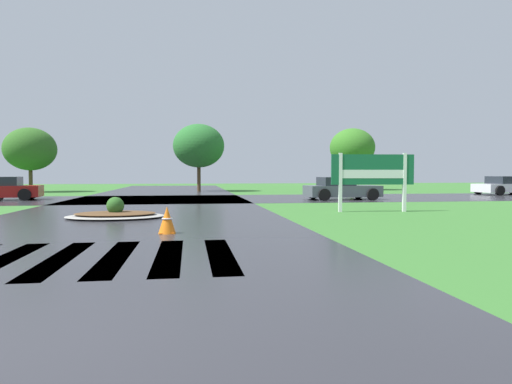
# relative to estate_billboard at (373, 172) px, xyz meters

# --- Properties ---
(asphalt_roadway) EXTENTS (9.52, 80.00, 0.01)m
(asphalt_roadway) POSITION_rel_estate_billboard_xyz_m (-8.49, -2.71, -1.48)
(asphalt_roadway) COLOR #2B2B30
(asphalt_roadway) RESTS_ON ground
(asphalt_cross_road) EXTENTS (90.00, 8.57, 0.01)m
(asphalt_cross_road) POSITION_rel_estate_billboard_xyz_m (-8.49, 9.49, -1.48)
(asphalt_cross_road) COLOR #2B2B30
(asphalt_cross_road) RESTS_ON ground
(crosswalk_stripes) EXTENTS (4.95, 3.55, 0.01)m
(crosswalk_stripes) POSITION_rel_estate_billboard_xyz_m (-8.49, -8.13, -1.48)
(crosswalk_stripes) COLOR white
(crosswalk_stripes) RESTS_ON ground
(estate_billboard) EXTENTS (3.12, 0.35, 2.20)m
(estate_billboard) POSITION_rel_estate_billboard_xyz_m (0.00, 0.00, 0.00)
(estate_billboard) COLOR white
(estate_billboard) RESTS_ON ground
(median_island) EXTENTS (3.12, 2.24, 0.68)m
(median_island) POSITION_rel_estate_billboard_xyz_m (-9.15, -1.05, -1.35)
(median_island) COLOR #9E9B93
(median_island) RESTS_ON ground
(car_blue_compact) EXTENTS (4.32, 2.50, 1.24)m
(car_blue_compact) POSITION_rel_estate_billboard_xyz_m (14.42, 11.74, -0.91)
(car_blue_compact) COLOR silver
(car_blue_compact) RESTS_ON ground
(car_white_sedan) EXTENTS (4.28, 2.53, 1.25)m
(car_white_sedan) POSITION_rel_estate_billboard_xyz_m (-16.79, 9.83, -0.90)
(car_white_sedan) COLOR maroon
(car_white_sedan) RESTS_ON ground
(car_silver_hatch) EXTENTS (4.01, 2.27, 1.23)m
(car_silver_hatch) POSITION_rel_estate_billboard_xyz_m (1.44, 7.79, -0.91)
(car_silver_hatch) COLOR #4C545B
(car_silver_hatch) RESTS_ON ground
(traffic_cone) EXTENTS (0.42, 0.42, 0.66)m
(traffic_cone) POSITION_rel_estate_billboard_xyz_m (-7.31, -5.14, -1.16)
(traffic_cone) COLOR orange
(traffic_cone) RESTS_ON ground
(background_treeline) EXTENTS (42.83, 5.55, 5.34)m
(background_treeline) POSITION_rel_estate_billboard_xyz_m (-11.26, 20.53, 1.98)
(background_treeline) COLOR #4C3823
(background_treeline) RESTS_ON ground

